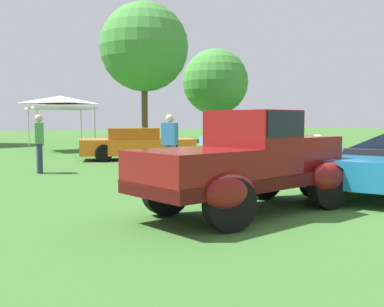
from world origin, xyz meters
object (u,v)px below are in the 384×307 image
at_px(show_car_orange, 137,144).
at_px(neighbor_convertible, 374,165).
at_px(spectator_near_truck, 170,143).
at_px(show_car_skyblue, 247,140).
at_px(feature_pickup_truck, 249,161).
at_px(canopy_tent_left_field, 60,102).
at_px(spectator_between_cars, 39,142).

bearing_deg(show_car_orange, neighbor_convertible, -80.78).
bearing_deg(spectator_near_truck, show_car_skyblue, 42.91).
height_order(neighbor_convertible, show_car_orange, neighbor_convertible).
bearing_deg(show_car_orange, feature_pickup_truck, -100.66).
distance_m(feature_pickup_truck, canopy_tent_left_field, 16.84).
xyz_separation_m(show_car_skyblue, spectator_between_cars, (-10.04, -4.10, 0.31)).
distance_m(neighbor_convertible, spectator_between_cars, 8.98).
relative_size(feature_pickup_truck, canopy_tent_left_field, 1.47).
distance_m(show_car_skyblue, spectator_near_truck, 9.61).
bearing_deg(feature_pickup_truck, spectator_near_truck, 80.22).
bearing_deg(neighbor_convertible, show_car_orange, 99.22).
relative_size(show_car_skyblue, spectator_near_truck, 2.53).
height_order(feature_pickup_truck, canopy_tent_left_field, canopy_tent_left_field).
height_order(spectator_near_truck, spectator_between_cars, same).
bearing_deg(show_car_skyblue, show_car_orange, -168.71).
distance_m(show_car_orange, canopy_tent_left_field, 6.87).
relative_size(spectator_near_truck, canopy_tent_left_field, 0.57).
distance_m(neighbor_convertible, show_car_orange, 9.98).
height_order(show_car_skyblue, canopy_tent_left_field, canopy_tent_left_field).
bearing_deg(neighbor_convertible, spectator_between_cars, 129.35).
distance_m(spectator_near_truck, spectator_between_cars, 3.87).
bearing_deg(spectator_near_truck, feature_pickup_truck, -99.78).
distance_m(feature_pickup_truck, show_car_orange, 10.51).
bearing_deg(show_car_skyblue, feature_pickup_truck, -124.43).
bearing_deg(spectator_between_cars, show_car_skyblue, 22.21).
relative_size(show_car_skyblue, spectator_between_cars, 2.53).
bearing_deg(feature_pickup_truck, neighbor_convertible, 7.59).
distance_m(feature_pickup_truck, spectator_near_truck, 5.05).
bearing_deg(spectator_near_truck, canopy_tent_left_field, 92.15).
xyz_separation_m(feature_pickup_truck, show_car_skyblue, (7.89, 11.51, -0.26)).
xyz_separation_m(spectator_near_truck, spectator_between_cars, (-3.00, 2.44, 0.00)).
bearing_deg(show_car_orange, canopy_tent_left_field, 103.35).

